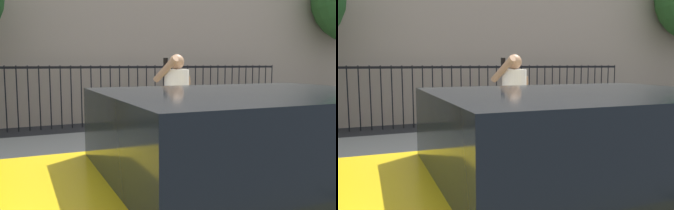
# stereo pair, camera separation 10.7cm
# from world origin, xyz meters

# --- Properties ---
(ground_plane) EXTENTS (60.00, 60.00, 0.00)m
(ground_plane) POSITION_xyz_m (0.00, 0.00, 0.00)
(ground_plane) COLOR #28282B
(sidewalk) EXTENTS (28.00, 4.40, 0.15)m
(sidewalk) POSITION_xyz_m (0.00, 2.20, 0.07)
(sidewalk) COLOR gray
(sidewalk) RESTS_ON ground
(iron_fence) EXTENTS (12.03, 0.04, 1.60)m
(iron_fence) POSITION_xyz_m (0.00, 5.90, 1.02)
(iron_fence) COLOR black
(iron_fence) RESTS_ON ground
(taxi_yellow) EXTENTS (4.23, 1.91, 1.45)m
(taxi_yellow) POSITION_xyz_m (-0.14, -1.44, 0.70)
(taxi_yellow) COLOR yellow
(taxi_yellow) RESTS_ON ground
(pedestrian_on_phone) EXTENTS (0.71, 0.50, 1.62)m
(pedestrian_on_phone) POSITION_xyz_m (0.35, 1.10, 1.09)
(pedestrian_on_phone) COLOR #936B4C
(pedestrian_on_phone) RESTS_ON sidewalk
(street_bench) EXTENTS (1.60, 0.45, 0.95)m
(street_bench) POSITION_xyz_m (3.44, 3.38, 0.65)
(street_bench) COLOR brown
(street_bench) RESTS_ON sidewalk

